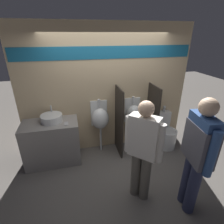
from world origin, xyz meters
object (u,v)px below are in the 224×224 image
urinal_near_counter (100,119)px  urinal_far (134,115)px  cell_phone (66,124)px  sink_basin (52,118)px  person_with_lanyard (143,149)px  toilet (166,134)px  person_in_vest (198,151)px

urinal_near_counter → urinal_far: (0.76, 0.00, 0.00)m
cell_phone → urinal_far: size_ratio=0.12×
sink_basin → person_with_lanyard: person_with_lanyard is taller
urinal_far → person_with_lanyard: (-0.36, -1.38, 0.12)m
sink_basin → toilet: sink_basin is taller
urinal_near_counter → toilet: 1.62m
sink_basin → person_in_vest: bearing=-39.2°
toilet → person_in_vest: person_in_vest is taller
cell_phone → person_in_vest: bearing=-40.1°
sink_basin → person_in_vest: person_in_vest is taller
person_in_vest → person_with_lanyard: person_in_vest is taller
urinal_near_counter → urinal_far: bearing=0.0°
person_with_lanyard → person_in_vest: bearing=-164.4°
person_with_lanyard → sink_basin: bearing=0.9°
urinal_near_counter → person_in_vest: (1.04, -1.72, 0.23)m
urinal_far → person_in_vest: size_ratio=0.68×
toilet → person_in_vest: bearing=-107.5°
sink_basin → person_with_lanyard: size_ratio=0.25×
urinal_far → person_with_lanyard: 1.43m
urinal_far → toilet: 0.93m
cell_phone → person_with_lanyard: size_ratio=0.08×
cell_phone → urinal_far: bearing=10.1°
urinal_near_counter → toilet: (1.53, -0.18, -0.50)m
sink_basin → urinal_far: urinal_far is taller
cell_phone → toilet: toilet is taller
toilet → urinal_far: bearing=166.7°
urinal_near_counter → urinal_far: size_ratio=1.00×
cell_phone → person_with_lanyard: bearing=-45.4°
urinal_far → toilet: urinal_far is taller
urinal_far → person_in_vest: (0.28, -1.72, 0.23)m
toilet → person_with_lanyard: 1.76m
sink_basin → person_with_lanyard: (1.37, -1.29, -0.04)m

